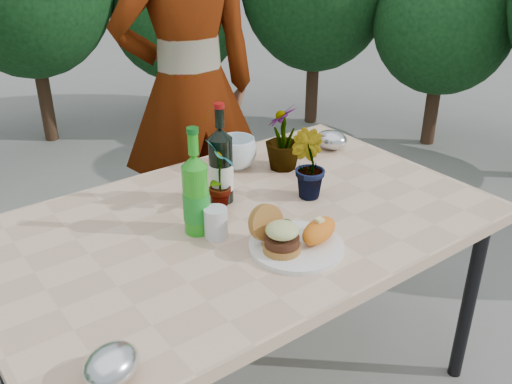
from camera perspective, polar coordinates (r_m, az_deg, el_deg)
patio_table at (r=1.85m, az=-1.48°, el=-4.27°), size 1.60×1.00×0.75m
shrub_hedge at (r=3.05m, az=-16.86°, el=15.72°), size 7.00×5.05×2.06m
dinner_plate at (r=1.67m, az=4.06°, el=-5.44°), size 0.28×0.28×0.01m
burger_stack at (r=1.63m, az=2.21°, el=-4.21°), size 0.11×0.16×0.11m
sweet_potato at (r=1.68m, az=6.31°, el=-3.87°), size 0.17×0.12×0.06m
grilled_veg at (r=1.73m, az=2.53°, el=-3.39°), size 0.08×0.05×0.03m
wine_bottle at (r=1.89m, az=-3.53°, el=2.58°), size 0.08×0.08×0.34m
sparkling_water at (r=1.71m, az=-6.03°, el=-0.33°), size 0.08×0.08×0.34m
plastic_cup at (r=1.71m, az=-4.03°, el=-3.09°), size 0.07×0.07×0.09m
seedling_left at (r=1.85m, az=-3.61°, el=1.84°), size 0.13×0.15×0.24m
seedling_mid at (r=1.93m, az=5.17°, el=2.73°), size 0.12×0.14×0.23m
seedling_right at (r=2.13m, az=2.74°, el=5.48°), size 0.20×0.20×0.25m
blue_bowl at (r=2.16m, az=-1.97°, el=3.92°), size 0.19×0.19×0.12m
foil_packet_left at (r=1.28m, az=-14.27°, el=-16.41°), size 0.16×0.15×0.08m
foil_packet_right at (r=2.36m, az=7.53°, el=5.19°), size 0.15×0.17×0.08m
person at (r=2.60m, az=-6.70°, el=10.09°), size 0.74×0.57×1.81m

